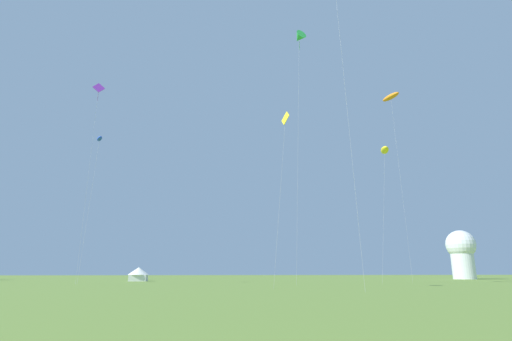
# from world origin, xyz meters

# --- Properties ---
(kite_yellow_parafoil) EXTENTS (3.45, 3.48, 20.61)m
(kite_yellow_parafoil) POSITION_xyz_m (23.22, 53.88, 19.98)
(kite_yellow_parafoil) COLOR yellow
(kite_yellow_parafoil) RESTS_ON ground
(kite_orange_parafoil) EXTENTS (2.52, 4.11, 32.29)m
(kite_orange_parafoil) POSITION_xyz_m (27.78, 59.17, 31.65)
(kite_orange_parafoil) COLOR orange
(kite_orange_parafoil) RESTS_ON ground
(kite_purple_diamond) EXTENTS (1.80, 2.20, 30.46)m
(kite_purple_diamond) POSITION_xyz_m (-21.35, 57.73, 28.51)
(kite_purple_diamond) COLOR purple
(kite_purple_diamond) RESTS_ON ground
(kite_blue_parafoil) EXTENTS (1.46, 3.54, 21.16)m
(kite_blue_parafoil) POSITION_xyz_m (-20.13, 56.52, 20.71)
(kite_blue_parafoil) COLOR blue
(kite_blue_parafoil) RESTS_ON ground
(kite_green_delta) EXTENTS (2.78, 2.47, 37.40)m
(kite_green_delta) POSITION_xyz_m (9.16, 50.41, 36.33)
(kite_green_delta) COLOR green
(kite_green_delta) RESTS_ON ground
(kite_yellow_diamond) EXTENTS (1.92, 1.69, 18.95)m
(kite_yellow_diamond) POSITION_xyz_m (4.07, 38.14, 17.60)
(kite_yellow_diamond) COLOR yellow
(kite_yellow_diamond) RESTS_ON ground
(festival_tent_right) EXTENTS (3.68, 3.68, 2.39)m
(festival_tent_right) POSITION_xyz_m (-15.39, 72.19, 1.32)
(festival_tent_right) COLOR white
(festival_tent_right) RESTS_ON ground
(observatory_dome) EXTENTS (6.40, 6.40, 10.80)m
(observatory_dome) POSITION_xyz_m (53.77, 82.50, 6.01)
(observatory_dome) COLOR white
(observatory_dome) RESTS_ON ground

